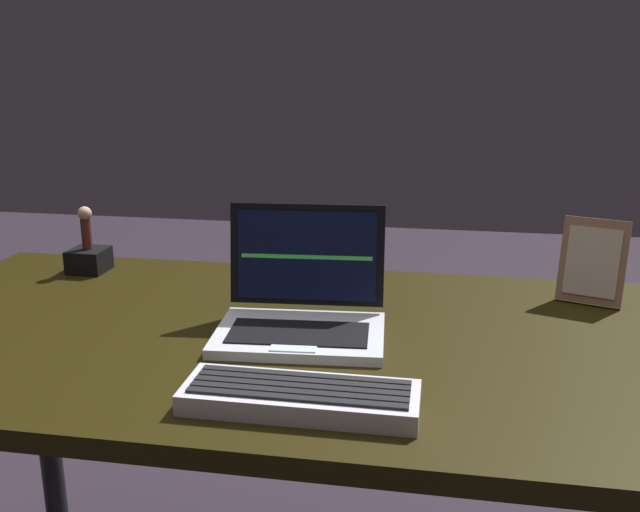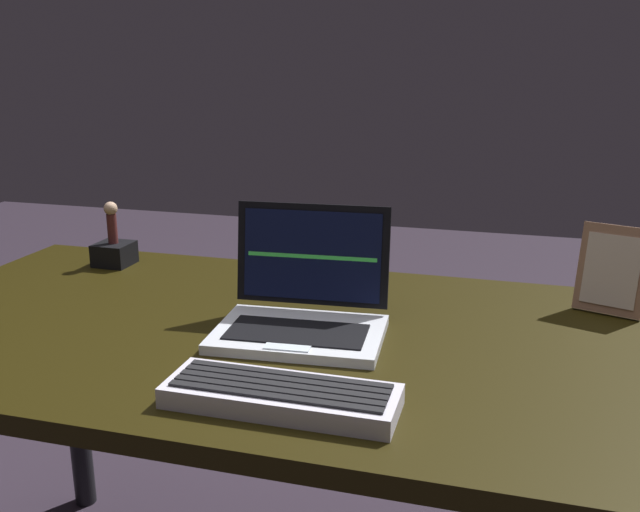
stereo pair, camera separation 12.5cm
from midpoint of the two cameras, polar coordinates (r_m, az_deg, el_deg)
desk at (r=1.35m, az=0.15°, el=-9.35°), size 1.62×0.84×0.76m
laptop_front at (r=1.30m, az=1.37°, el=-4.37°), size 0.32×0.26×0.22m
external_keyboard at (r=1.04m, az=0.31°, el=-11.29°), size 0.34×0.12×0.04m
photo_frame at (r=1.52m, az=24.75°, el=-1.10°), size 0.14×0.08×0.18m
figurine_stand at (r=1.78m, az=-14.40°, el=0.14°), size 0.08×0.08×0.05m
figurine at (r=1.75m, az=-14.59°, el=2.86°), size 0.03×0.03×0.10m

